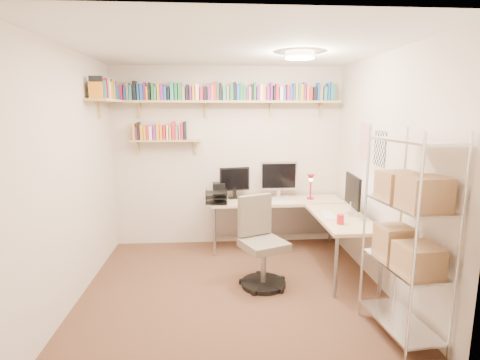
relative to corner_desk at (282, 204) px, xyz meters
name	(u,v)px	position (x,y,z in m)	size (l,w,h in m)	color
ground	(234,289)	(-0.69, -0.95, -0.69)	(3.20, 3.20, 0.00)	#4C3320
room_shell	(234,146)	(-0.69, -0.95, 0.86)	(3.24, 3.04, 2.52)	beige
wall_shelves	(197,101)	(-1.10, 0.34, 1.33)	(3.12, 1.09, 0.80)	tan
corner_desk	(282,204)	(0.00, 0.00, 0.00)	(1.86, 1.78, 1.21)	beige
office_chair	(261,248)	(-0.39, -0.85, -0.28)	(0.57, 0.58, 0.99)	black
wire_rack	(408,223)	(0.67, -1.92, 0.32)	(0.44, 0.79, 1.77)	silver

